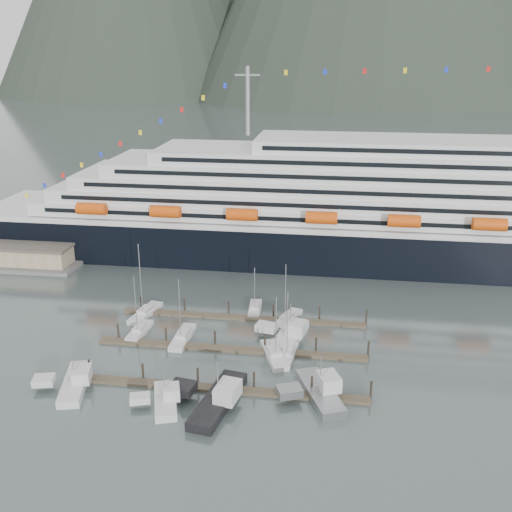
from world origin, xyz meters
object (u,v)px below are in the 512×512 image
object	(u,v)px
sailboat_c	(274,355)
sailboat_e	(145,313)
cruise_ship	(411,214)
trawler_c	(217,399)
trawler_b	(164,400)
sailboat_a	(140,331)
sailboat_b	(183,338)
sailboat_g	(287,319)
trawler_d	(319,392)
sailboat_h	(288,355)
sailboat_f	(255,309)
trawler_e	(289,335)
trawler_a	(74,382)

from	to	relation	value
sailboat_c	sailboat_e	world-z (taller)	sailboat_e
cruise_ship	trawler_c	bearing A→B (deg)	-116.21
cruise_ship	trawler_b	bearing A→B (deg)	-120.78
cruise_ship	sailboat_e	size ratio (longest dim) A/B	13.29
sailboat_a	sailboat_b	xyz separation A→B (m)	(8.65, -1.29, 0.00)
sailboat_g	trawler_d	xyz separation A→B (m)	(7.38, -25.82, 0.56)
trawler_b	trawler_d	world-z (taller)	trawler_d
sailboat_h	trawler_c	distance (m)	18.34
sailboat_f	sailboat_h	xyz separation A→B (m)	(8.37, -17.96, 0.02)
cruise_ship	sailboat_c	xyz separation A→B (m)	(-27.04, -53.43, -11.62)
sailboat_f	trawler_e	bearing A→B (deg)	-149.22
sailboat_b	trawler_d	xyz separation A→B (m)	(25.55, -15.35, 0.55)
sailboat_e	sailboat_f	bearing A→B (deg)	-65.88
trawler_c	sailboat_h	bearing A→B (deg)	-19.84
sailboat_f	trawler_a	size ratio (longest dim) A/B	0.79
sailboat_c	sailboat_h	size ratio (longest dim) A/B	0.95
sailboat_c	trawler_d	world-z (taller)	sailboat_c
sailboat_g	trawler_d	size ratio (longest dim) A/B	0.94
sailboat_a	sailboat_b	world-z (taller)	sailboat_b
sailboat_a	sailboat_f	distance (m)	23.79
sailboat_a	sailboat_f	world-z (taller)	sailboat_a
sailboat_a	sailboat_b	size ratio (longest dim) A/B	0.97
cruise_ship	sailboat_e	world-z (taller)	cruise_ship
sailboat_h	trawler_d	world-z (taller)	sailboat_h
sailboat_e	trawler_d	xyz separation A→B (m)	(35.62, -24.44, 0.52)
sailboat_c	sailboat_g	xyz separation A→B (m)	(0.81, 14.63, -0.02)
sailboat_b	sailboat_f	bearing A→B (deg)	-36.98
sailboat_h	sailboat_g	bearing A→B (deg)	11.50
trawler_a	trawler_c	distance (m)	23.33
sailboat_c	trawler_a	xyz separation A→B (m)	(-30.12, -13.98, 0.46)
sailboat_a	trawler_e	xyz separation A→B (m)	(27.94, 1.61, 0.56)
sailboat_b	trawler_a	xyz separation A→B (m)	(-12.76, -18.15, 0.46)
sailboat_e	trawler_c	bearing A→B (deg)	-133.98
sailboat_h	trawler_e	distance (m)	6.57
sailboat_a	trawler_c	world-z (taller)	sailboat_a
sailboat_a	sailboat_g	size ratio (longest dim) A/B	0.98
sailboat_f	trawler_a	xyz separation A→B (m)	(-24.02, -32.47, 0.49)
cruise_ship	sailboat_f	size ratio (longest dim) A/B	20.91
sailboat_e	sailboat_f	distance (m)	21.95
sailboat_a	trawler_b	xyz separation A→B (m)	(11.36, -22.00, 0.42)
sailboat_e	trawler_e	size ratio (longest dim) A/B	1.25
sailboat_h	cruise_ship	bearing A→B (deg)	-19.46
sailboat_c	trawler_c	world-z (taller)	sailboat_c
trawler_d	sailboat_c	bearing A→B (deg)	13.91
sailboat_f	sailboat_g	world-z (taller)	sailboat_g
sailboat_h	trawler_a	size ratio (longest dim) A/B	1.01
cruise_ship	trawler_e	world-z (taller)	cruise_ship
sailboat_c	sailboat_g	world-z (taller)	sailboat_g
sailboat_e	trawler_d	size ratio (longest dim) A/B	1.17
sailboat_g	trawler_a	world-z (taller)	sailboat_g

